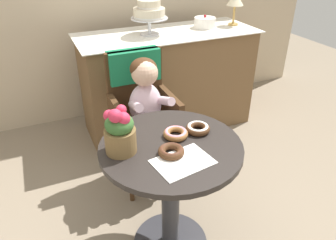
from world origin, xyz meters
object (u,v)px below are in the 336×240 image
cafe_table (171,178)px  seated_child (147,102)px  donut_side (198,128)px  tiered_cake_stand (149,12)px  wicker_chair (140,98)px  donut_mid (176,133)px  table_lamp (235,0)px  flower_vase (120,131)px  round_layer_cake (205,22)px  donut_front (171,151)px

cafe_table → seated_child: seated_child is taller
donut_side → tiered_cake_stand: tiered_cake_stand is taller
cafe_table → donut_side: (0.18, 0.06, 0.23)m
wicker_chair → donut_mid: size_ratio=7.42×
donut_side → table_lamp: bearing=50.7°
donut_mid → flower_vase: 0.31m
seated_child → wicker_chair: bearing=90.0°
donut_mid → tiered_cake_stand: size_ratio=0.43×
seated_child → tiered_cake_stand: bearing=67.6°
cafe_table → flower_vase: 0.41m
flower_vase → tiered_cake_stand: (0.62, 1.25, 0.25)m
donut_mid → tiered_cake_stand: (0.33, 1.24, 0.34)m
tiered_cake_stand → round_layer_cake: size_ratio=1.59×
wicker_chair → round_layer_cake: 1.08m
seated_child → round_layer_cake: round_layer_cake is taller
flower_vase → table_lamp: bearing=41.1°
flower_vase → wicker_chair: bearing=64.5°
seated_child → donut_side: size_ratio=5.68×
table_lamp → wicker_chair: bearing=-152.5°
cafe_table → donut_side: bearing=17.0°
wicker_chair → round_layer_cake: round_layer_cake is taller
seated_child → donut_side: (0.10, -0.51, 0.06)m
seated_child → table_lamp: (1.12, 0.74, 0.44)m
round_layer_cake → table_lamp: table_lamp is taller
wicker_chair → donut_front: 0.81m
seated_child → donut_mid: bearing=-93.2°
round_layer_cake → cafe_table: bearing=-124.7°
table_lamp → donut_side: bearing=-129.3°
donut_front → table_lamp: size_ratio=0.44×
donut_side → round_layer_cake: 1.48m
seated_child → table_lamp: table_lamp is taller
tiered_cake_stand → round_layer_cake: tiered_cake_stand is taller
cafe_table → seated_child: 0.59m
wicker_chair → table_lamp: (1.12, 0.58, 0.48)m
cafe_table → donut_front: bearing=-112.9°
flower_vase → tiered_cake_stand: size_ratio=0.81×
cafe_table → donut_mid: 0.24m
donut_mid → flower_vase: size_ratio=0.53×
seated_child → table_lamp: bearing=33.4°
seated_child → donut_front: size_ratio=5.78×
cafe_table → round_layer_cake: (0.92, 1.33, 0.44)m
cafe_table → table_lamp: 1.87m
wicker_chair → donut_front: (-0.11, -0.79, 0.10)m
cafe_table → table_lamp: (1.20, 1.30, 0.61)m
donut_front → flower_vase: flower_vase is taller
donut_side → tiered_cake_stand: (0.21, 1.24, 0.34)m
table_lamp → tiered_cake_stand: bearing=179.8°
tiered_cake_stand → donut_front: bearing=-106.9°
flower_vase → round_layer_cake: size_ratio=1.30×
cafe_table → donut_front: donut_front is taller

